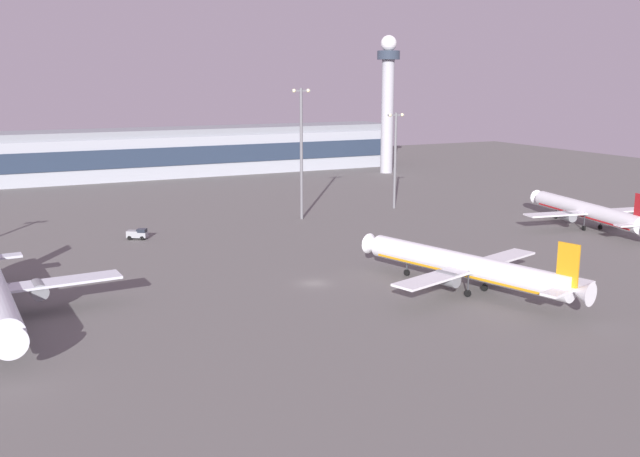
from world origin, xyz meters
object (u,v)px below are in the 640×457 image
object	(u,v)px
baggage_tractor	(138,234)
apron_light_east	(301,147)
apron_light_central	(395,154)
airplane_near_gate	(588,211)
airplane_far_stand	(467,266)
control_tower	(388,96)

from	to	relation	value
baggage_tractor	apron_light_east	xyz separation A→B (m)	(40.05, 5.29, 16.18)
apron_light_central	airplane_near_gate	bearing A→B (deg)	-57.50
airplane_far_stand	baggage_tractor	distance (m)	71.57
control_tower	apron_light_central	xyz separation A→B (m)	(-35.51, -63.26, -13.34)
airplane_near_gate	apron_light_east	size ratio (longest dim) A/B	1.29
control_tower	airplane_near_gate	xyz separation A→B (m)	(-9.71, -103.76, -23.61)
control_tower	airplane_far_stand	distance (m)	147.74
control_tower	apron_light_east	xyz separation A→B (m)	(-63.16, -66.03, -10.13)
airplane_far_stand	apron_light_central	size ratio (longest dim) A/B	1.65
airplane_near_gate	apron_light_east	world-z (taller)	apron_light_east
control_tower	apron_light_east	size ratio (longest dim) A/B	1.56
airplane_far_stand	airplane_near_gate	world-z (taller)	airplane_far_stand
control_tower	airplane_near_gate	world-z (taller)	control_tower
airplane_far_stand	apron_light_central	distance (m)	74.25
airplane_far_stand	baggage_tractor	bearing A→B (deg)	106.29
airplane_near_gate	baggage_tractor	size ratio (longest dim) A/B	8.75
control_tower	apron_light_central	bearing A→B (deg)	-119.31
baggage_tractor	apron_light_central	xyz separation A→B (m)	(67.70, 8.06, 12.98)
apron_light_central	apron_light_east	size ratio (longest dim) A/B	0.80
airplane_far_stand	apron_light_central	world-z (taller)	apron_light_central
baggage_tractor	apron_light_central	distance (m)	69.41
apron_light_east	control_tower	bearing A→B (deg)	46.27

